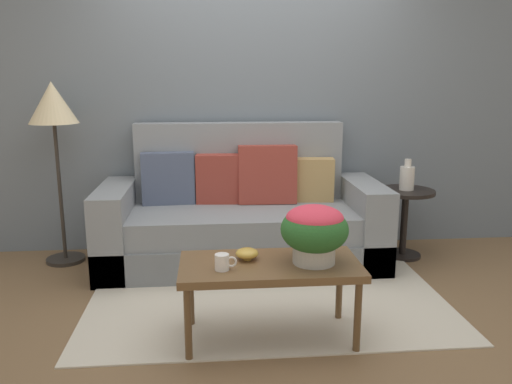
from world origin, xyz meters
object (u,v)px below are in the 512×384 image
object	(u,v)px
coffee_table	(270,271)
side_table	(405,211)
floor_lamp	(53,114)
table_vase	(407,177)
coffee_mug	(223,262)
snack_bowl	(247,254)
couch	(242,220)
potted_plant	(314,229)

from	to	relation	value
coffee_table	side_table	world-z (taller)	side_table
floor_lamp	table_vase	distance (m)	2.87
coffee_mug	snack_bowl	size ratio (longest dim) A/B	0.92
couch	table_vase	xyz separation A→B (m)	(1.36, -0.01, 0.33)
side_table	coffee_mug	world-z (taller)	side_table
side_table	coffee_mug	bearing A→B (deg)	-138.51
potted_plant	coffee_mug	distance (m)	0.54
side_table	coffee_mug	size ratio (longest dim) A/B	4.77
potted_plant	snack_bowl	size ratio (longest dim) A/B	2.88
table_vase	coffee_mug	bearing A→B (deg)	-138.46
couch	coffee_mug	distance (m)	1.41
couch	snack_bowl	distance (m)	1.25
coffee_table	snack_bowl	xyz separation A→B (m)	(-0.13, 0.06, 0.08)
potted_plant	coffee_mug	size ratio (longest dim) A/B	3.13
coffee_table	snack_bowl	world-z (taller)	snack_bowl
coffee_table	coffee_mug	xyz separation A→B (m)	(-0.27, -0.09, 0.09)
coffee_table	floor_lamp	bearing A→B (deg)	137.02
couch	coffee_mug	size ratio (longest dim) A/B	18.47
coffee_table	floor_lamp	xyz separation A→B (m)	(-1.53, 1.42, 0.79)
table_vase	snack_bowl	bearing A→B (deg)	-138.95
coffee_table	snack_bowl	size ratio (longest dim) A/B	7.74
side_table	floor_lamp	xyz separation A→B (m)	(-2.81, 0.14, 0.81)
potted_plant	snack_bowl	xyz separation A→B (m)	(-0.37, 0.08, -0.16)
table_vase	floor_lamp	bearing A→B (deg)	177.27
table_vase	couch	bearing A→B (deg)	179.47
couch	floor_lamp	size ratio (longest dim) A/B	1.54
coffee_table	potted_plant	distance (m)	0.35
floor_lamp	snack_bowl	size ratio (longest dim) A/B	11.06
side_table	snack_bowl	bearing A→B (deg)	-139.01
couch	floor_lamp	world-z (taller)	floor_lamp
potted_plant	coffee_table	bearing A→B (deg)	175.20
couch	snack_bowl	world-z (taller)	couch
coffee_table	table_vase	size ratio (longest dim) A/B	3.99
potted_plant	coffee_mug	xyz separation A→B (m)	(-0.51, -0.07, -0.15)
side_table	table_vase	bearing A→B (deg)	65.19
floor_lamp	coffee_mug	world-z (taller)	floor_lamp
couch	coffee_mug	bearing A→B (deg)	-97.92
floor_lamp	coffee_mug	bearing A→B (deg)	-50.16
floor_lamp	side_table	bearing A→B (deg)	-2.82
side_table	potted_plant	distance (m)	1.69
side_table	coffee_mug	distance (m)	2.07
couch	coffee_mug	world-z (taller)	couch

